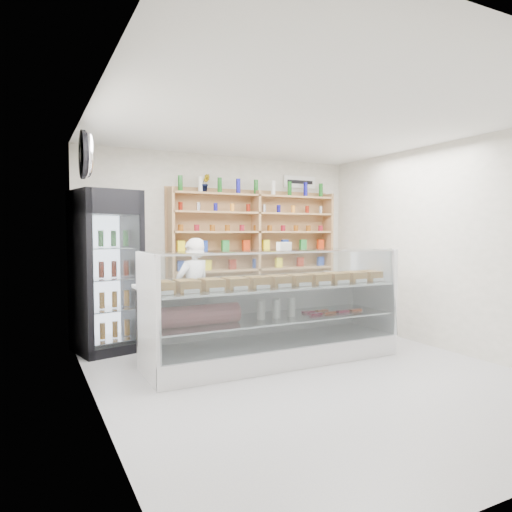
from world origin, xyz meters
TOP-DOWN VIEW (x-y plane):
  - room at (0.00, 0.00)m, footprint 5.00×5.00m
  - display_counter at (-0.09, 0.71)m, footprint 3.17×0.95m
  - shop_worker at (-0.76, 1.78)m, footprint 0.64×0.53m
  - drinks_cooler at (-1.85, 2.13)m, footprint 0.92×0.90m
  - wall_shelving at (0.50, 2.34)m, footprint 2.84×0.28m
  - potted_plant at (-0.36, 2.34)m, footprint 0.16×0.14m
  - security_mirror at (-2.17, 1.20)m, footprint 0.15×0.50m
  - wall_sign at (1.40, 2.47)m, footprint 0.62×0.03m

SIDE VIEW (x-z plane):
  - display_counter at x=-0.09m, z-range -0.32..1.06m
  - shop_worker at x=-0.76m, z-range 0.00..1.52m
  - drinks_cooler at x=-1.85m, z-range 0.00..2.15m
  - room at x=0.00m, z-range -1.10..3.90m
  - wall_shelving at x=0.50m, z-range 0.93..2.26m
  - potted_plant at x=-0.36m, z-range 2.20..2.47m
  - security_mirror at x=-2.17m, z-range 2.20..2.70m
  - wall_sign at x=1.40m, z-range 2.35..2.55m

